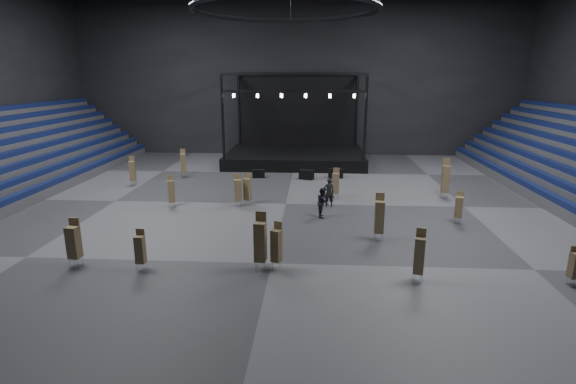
# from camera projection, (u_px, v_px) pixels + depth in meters

# --- Properties ---
(floor) EXTENTS (50.00, 50.00, 0.00)m
(floor) POSITION_uv_depth(u_px,v_px,m) (286.00, 204.00, 32.10)
(floor) COLOR #4F4F51
(floor) RESTS_ON ground
(wall_back) EXTENTS (50.00, 0.20, 18.00)m
(wall_back) POSITION_uv_depth(u_px,v_px,m) (298.00, 74.00, 50.11)
(wall_back) COLOR black
(wall_back) RESTS_ON ground
(wall_front) EXTENTS (50.00, 0.20, 18.00)m
(wall_front) POSITION_uv_depth(u_px,v_px,m) (221.00, 72.00, 9.55)
(wall_front) COLOR black
(wall_front) RESTS_ON ground
(stage) EXTENTS (14.00, 10.00, 9.20)m
(stage) POSITION_uv_depth(u_px,v_px,m) (296.00, 148.00, 47.42)
(stage) COLOR black
(stage) RESTS_ON floor
(truss_ring) EXTENTS (12.30, 12.30, 5.15)m
(truss_ring) POSITION_uv_depth(u_px,v_px,m) (286.00, 10.00, 28.82)
(truss_ring) COLOR black
(truss_ring) RESTS_ON ceiling
(flight_case_left) EXTENTS (1.16, 0.72, 0.72)m
(flight_case_left) POSITION_uv_depth(u_px,v_px,m) (259.00, 174.00, 40.24)
(flight_case_left) COLOR black
(flight_case_left) RESTS_ON floor
(flight_case_mid) EXTENTS (1.38, 0.99, 0.83)m
(flight_case_mid) POSITION_uv_depth(u_px,v_px,m) (306.00, 175.00, 39.60)
(flight_case_mid) COLOR black
(flight_case_mid) RESTS_ON floor
(flight_case_right) EXTENTS (1.32, 0.76, 0.84)m
(flight_case_right) POSITION_uv_depth(u_px,v_px,m) (336.00, 173.00, 40.09)
(flight_case_right) COLOR black
(flight_case_right) RESTS_ON floor
(chair_stack_0) EXTENTS (0.55, 0.55, 2.28)m
(chair_stack_0) POSITION_uv_depth(u_px,v_px,m) (247.00, 189.00, 31.62)
(chair_stack_0) COLOR silver
(chair_stack_0) RESTS_ON floor
(chair_stack_1) EXTENTS (0.62, 0.62, 2.28)m
(chair_stack_1) POSITION_uv_depth(u_px,v_px,m) (238.00, 189.00, 31.25)
(chair_stack_1) COLOR silver
(chair_stack_1) RESTS_ON floor
(chair_stack_2) EXTENTS (0.56, 0.56, 2.31)m
(chair_stack_2) POSITION_uv_depth(u_px,v_px,m) (336.00, 183.00, 33.14)
(chair_stack_2) COLOR silver
(chair_stack_2) RESTS_ON floor
(chair_stack_3) EXTENTS (0.54, 0.54, 2.67)m
(chair_stack_3) POSITION_uv_depth(u_px,v_px,m) (379.00, 216.00, 24.78)
(chair_stack_3) COLOR silver
(chair_stack_3) RESTS_ON floor
(chair_stack_4) EXTENTS (0.58, 0.58, 2.01)m
(chair_stack_4) POSITION_uv_depth(u_px,v_px,m) (459.00, 207.00, 27.66)
(chair_stack_4) COLOR silver
(chair_stack_4) RESTS_ON floor
(chair_stack_5) EXTENTS (0.58, 0.58, 2.57)m
(chair_stack_5) POSITION_uv_depth(u_px,v_px,m) (183.00, 163.00, 40.08)
(chair_stack_5) COLOR silver
(chair_stack_5) RESTS_ON floor
(chair_stack_6) EXTENTS (0.57, 0.57, 2.98)m
(chair_stack_6) POSITION_uv_depth(u_px,v_px,m) (446.00, 178.00, 33.26)
(chair_stack_6) COLOR silver
(chair_stack_6) RESTS_ON floor
(chair_stack_7) EXTENTS (0.52, 0.52, 2.27)m
(chair_stack_7) POSITION_uv_depth(u_px,v_px,m) (171.00, 191.00, 31.05)
(chair_stack_7) COLOR silver
(chair_stack_7) RESTS_ON floor
(chair_stack_8) EXTENTS (0.46, 0.46, 1.76)m
(chair_stack_8) POSITION_uv_depth(u_px,v_px,m) (575.00, 265.00, 19.50)
(chair_stack_8) COLOR silver
(chair_stack_8) RESTS_ON floor
(chair_stack_9) EXTENTS (0.56, 0.56, 2.44)m
(chair_stack_9) POSITION_uv_depth(u_px,v_px,m) (132.00, 170.00, 37.22)
(chair_stack_9) COLOR silver
(chair_stack_9) RESTS_ON floor
(chair_stack_10) EXTENTS (0.56, 0.56, 2.30)m
(chair_stack_10) POSITION_uv_depth(u_px,v_px,m) (276.00, 245.00, 21.14)
(chair_stack_10) COLOR silver
(chair_stack_10) RESTS_ON floor
(chair_stack_11) EXTENTS (0.56, 0.56, 2.38)m
(chair_stack_11) POSITION_uv_depth(u_px,v_px,m) (74.00, 241.00, 21.36)
(chair_stack_11) COLOR silver
(chair_stack_11) RESTS_ON floor
(chair_stack_12) EXTENTS (0.55, 0.55, 2.43)m
(chair_stack_12) POSITION_uv_depth(u_px,v_px,m) (419.00, 255.00, 19.82)
(chair_stack_12) COLOR silver
(chair_stack_12) RESTS_ON floor
(chair_stack_13) EXTENTS (0.58, 0.58, 2.81)m
(chair_stack_13) POSITION_uv_depth(u_px,v_px,m) (260.00, 241.00, 20.93)
(chair_stack_13) COLOR silver
(chair_stack_13) RESTS_ON floor
(chair_stack_14) EXTENTS (0.42, 0.42, 1.99)m
(chair_stack_14) POSITION_uv_depth(u_px,v_px,m) (140.00, 249.00, 21.02)
(chair_stack_14) COLOR silver
(chair_stack_14) RESTS_ON floor
(man_center) EXTENTS (0.80, 0.59, 2.02)m
(man_center) POSITION_uv_depth(u_px,v_px,m) (329.00, 192.00, 31.24)
(man_center) COLOR black
(man_center) RESTS_ON floor
(crew_member) EXTENTS (0.78, 0.98, 1.94)m
(crew_member) POSITION_uv_depth(u_px,v_px,m) (323.00, 203.00, 28.89)
(crew_member) COLOR black
(crew_member) RESTS_ON floor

